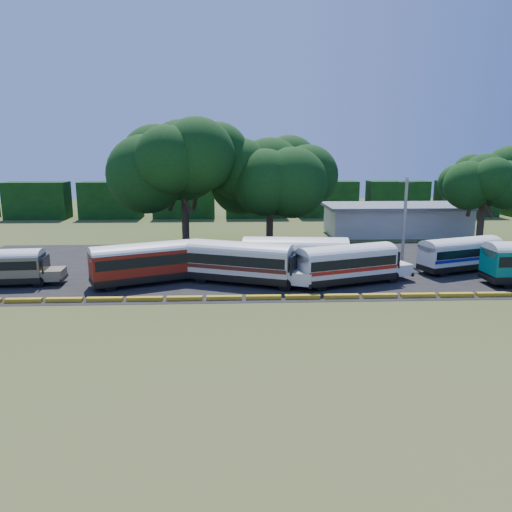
{
  "coord_description": "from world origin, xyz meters",
  "views": [
    {
      "loc": [
        -3.69,
        -35.52,
        11.23
      ],
      "look_at": [
        -1.85,
        6.0,
        2.31
      ],
      "focal_mm": 35.0,
      "sensor_mm": 36.0,
      "label": 1
    }
  ],
  "objects_px": {
    "bus_red": "(147,260)",
    "tree_west": "(184,160)",
    "bus_white_red": "(349,262)",
    "bus_cream_west": "(243,260)"
  },
  "relations": [
    {
      "from": "bus_red",
      "to": "bus_white_red",
      "type": "bearing_deg",
      "value": -26.86
    },
    {
      "from": "bus_red",
      "to": "bus_white_red",
      "type": "xyz_separation_m",
      "value": [
        17.02,
        -0.95,
        -0.1
      ]
    },
    {
      "from": "bus_white_red",
      "to": "bus_cream_west",
      "type": "bearing_deg",
      "value": 157.12
    },
    {
      "from": "bus_cream_west",
      "to": "bus_white_red",
      "type": "distance_m",
      "value": 8.93
    },
    {
      "from": "bus_red",
      "to": "tree_west",
      "type": "xyz_separation_m",
      "value": [
        1.98,
        13.81,
        8.01
      ]
    },
    {
      "from": "bus_red",
      "to": "bus_cream_west",
      "type": "xyz_separation_m",
      "value": [
        8.11,
        -0.34,
        0.01
      ]
    },
    {
      "from": "bus_cream_west",
      "to": "tree_west",
      "type": "bearing_deg",
      "value": 134.63
    },
    {
      "from": "bus_white_red",
      "to": "tree_west",
      "type": "bearing_deg",
      "value": 116.55
    },
    {
      "from": "bus_red",
      "to": "bus_cream_west",
      "type": "height_order",
      "value": "bus_cream_west"
    },
    {
      "from": "bus_red",
      "to": "tree_west",
      "type": "relative_size",
      "value": 0.75
    }
  ]
}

